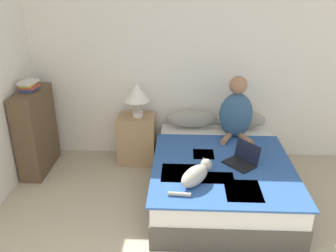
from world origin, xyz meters
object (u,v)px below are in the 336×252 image
at_px(pillow_near, 191,119).
at_px(bookshelf, 36,131).
at_px(book_stack_top, 29,86).
at_px(bed, 220,176).
at_px(table_lamp, 137,94).
at_px(pillow_far, 241,119).
at_px(laptop_open, 242,160).
at_px(person_sitting, 236,111).
at_px(cat_tabby, 196,174).
at_px(nightstand, 137,139).

height_order(pillow_near, bookshelf, bookshelf).
bearing_deg(book_stack_top, pillow_near, 10.21).
xyz_separation_m(bed, table_lamp, (-1.00, 0.75, 0.70)).
relative_size(pillow_far, laptop_open, 1.61).
distance_m(bed, laptop_open, 0.37).
bearing_deg(book_stack_top, person_sitting, 1.72).
distance_m(bed, pillow_near, 0.95).
xyz_separation_m(cat_tabby, book_stack_top, (-1.94, 1.01, 0.54)).
bearing_deg(cat_tabby, nightstand, 63.51).
relative_size(pillow_far, bookshelf, 0.61).
bearing_deg(table_lamp, nightstand, 167.69).
relative_size(bed, nightstand, 3.04).
xyz_separation_m(pillow_far, laptop_open, (-0.12, -0.96, -0.07)).
relative_size(laptop_open, book_stack_top, 1.56).
xyz_separation_m(nightstand, book_stack_top, (-1.21, -0.27, 0.79)).
bearing_deg(bookshelf, book_stack_top, -152.05).
xyz_separation_m(person_sitting, laptop_open, (-0.01, -0.69, -0.28)).
bearing_deg(laptop_open, bed, -165.93).
distance_m(pillow_near, bookshelf, 1.94).
bearing_deg(bookshelf, laptop_open, -14.39).
height_order(pillow_far, book_stack_top, book_stack_top).
relative_size(bed, pillow_far, 3.00).
bearing_deg(nightstand, bookshelf, -167.38).
bearing_deg(pillow_far, table_lamp, -176.65).
bearing_deg(pillow_far, nightstand, -176.90).
bearing_deg(pillow_near, nightstand, -174.09).
bearing_deg(bookshelf, nightstand, 12.62).
height_order(pillow_far, table_lamp, table_lamp).
bearing_deg(bookshelf, table_lamp, 12.21).
distance_m(bed, nightstand, 1.27).
relative_size(pillow_near, table_lamp, 1.47).
distance_m(bed, book_stack_top, 2.44).
height_order(bed, table_lamp, table_lamp).
bearing_deg(laptop_open, nightstand, -167.36).
relative_size(pillow_near, person_sitting, 0.84).
distance_m(pillow_near, nightstand, 0.75).
xyz_separation_m(table_lamp, bookshelf, (-1.23, -0.27, -0.41)).
bearing_deg(person_sitting, pillow_far, 68.13).
bearing_deg(pillow_near, person_sitting, -27.04).
height_order(cat_tabby, laptop_open, laptop_open).
bearing_deg(nightstand, cat_tabby, -60.27).
distance_m(bed, cat_tabby, 0.68).
distance_m(pillow_near, laptop_open, 1.10).
relative_size(bed, table_lamp, 4.42).
bearing_deg(person_sitting, laptop_open, -90.92).
relative_size(person_sitting, nightstand, 1.20).
xyz_separation_m(cat_tabby, bookshelf, (-1.93, 1.01, -0.04)).
bearing_deg(nightstand, book_stack_top, -167.35).
relative_size(pillow_far, table_lamp, 1.47).
height_order(table_lamp, book_stack_top, book_stack_top).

